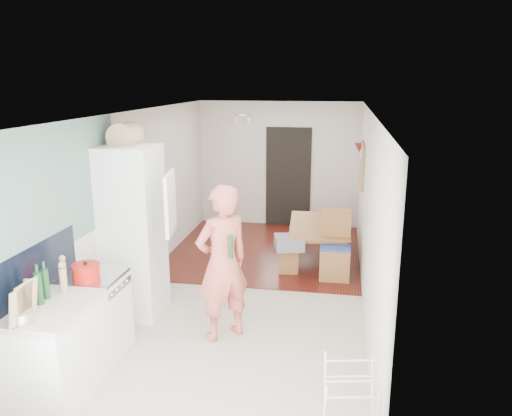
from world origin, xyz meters
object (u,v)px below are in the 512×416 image
(dining_chair, at_px, (335,245))
(stool, at_px, (288,260))
(person, at_px, (222,249))
(dining_table, at_px, (320,244))
(drying_rack, at_px, (349,412))

(dining_chair, distance_m, stool, 0.79)
(person, relative_size, stool, 5.44)
(dining_chair, relative_size, stool, 2.65)
(person, distance_m, dining_chair, 2.41)
(dining_table, distance_m, stool, 0.83)
(dining_table, bearing_deg, person, 157.10)
(dining_chair, height_order, stool, dining_chair)
(person, xyz_separation_m, dining_chair, (1.24, 1.99, -0.55))
(person, distance_m, stool, 2.36)
(dining_table, distance_m, dining_chair, 0.91)
(dining_table, bearing_deg, stool, 143.16)
(person, xyz_separation_m, dining_table, (0.98, 2.82, -0.82))
(dining_table, xyz_separation_m, dining_chair, (0.26, -0.83, 0.27))
(dining_chair, xyz_separation_m, drying_rack, (0.18, -3.68, -0.13))
(dining_table, bearing_deg, dining_chair, -166.29)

